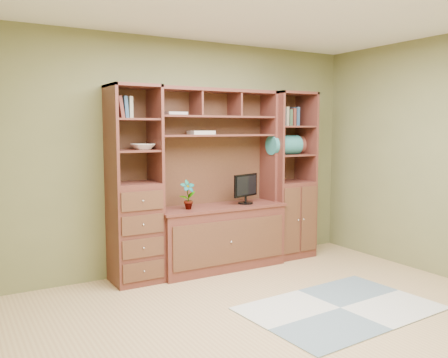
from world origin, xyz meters
TOP-DOWN VIEW (x-y plane):
  - room at (0.00, 0.00)m, footprint 4.60×4.10m
  - center_hutch at (0.31, 1.73)m, footprint 1.54×0.53m
  - left_tower at (-0.69, 1.77)m, footprint 0.50×0.45m
  - right_tower at (1.34, 1.77)m, footprint 0.55×0.45m
  - rug at (0.62, 0.10)m, footprint 1.73×1.21m
  - monitor at (0.64, 1.70)m, footprint 0.43×0.29m
  - orchid at (-0.11, 1.70)m, footprint 0.17×0.11m
  - magazines at (0.12, 1.82)m, footprint 0.27×0.19m
  - bowl at (-0.59, 1.77)m, footprint 0.24×0.24m
  - blanket_teal at (1.21, 1.73)m, footprint 0.40×0.23m
  - blanket_red at (1.47, 1.85)m, footprint 0.40×0.22m

SIDE VIEW (x-z plane):
  - rug at x=0.62m, z-range 0.00..0.01m
  - orchid at x=-0.11m, z-range 0.73..1.05m
  - monitor at x=0.64m, z-range 0.73..1.21m
  - center_hutch at x=0.31m, z-range 0.00..2.05m
  - left_tower at x=-0.69m, z-range 0.00..2.05m
  - right_tower at x=1.34m, z-range 0.00..2.05m
  - room at x=0.00m, z-range -0.02..2.62m
  - blanket_red at x=1.47m, z-range 1.29..1.51m
  - blanket_teal at x=1.21m, z-range 1.29..1.52m
  - bowl at x=-0.59m, z-range 1.39..1.45m
  - magazines at x=0.12m, z-range 1.54..1.58m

